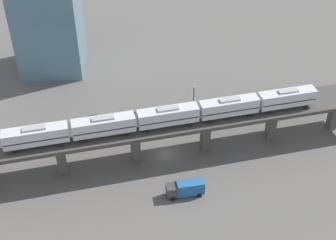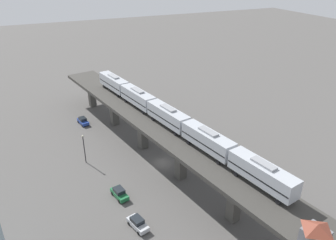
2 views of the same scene
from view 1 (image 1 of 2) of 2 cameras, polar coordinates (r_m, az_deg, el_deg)
ground_plane at (r=99.25m, az=-0.21°, el=-4.24°), size 400.00×400.00×0.00m
elevated_viaduct at (r=94.49m, az=-0.10°, el=-0.82°), size 25.71×91.92×8.76m
subway_train at (r=91.06m, az=-0.00°, el=0.52°), size 14.59×61.80×4.45m
street_car_green at (r=108.06m, az=-4.44°, el=0.27°), size 2.67×4.68×1.89m
street_car_silver at (r=108.29m, az=-9.13°, el=-0.06°), size 2.90×4.72×1.89m
street_car_blue at (r=112.42m, az=13.16°, el=0.93°), size 2.65×4.67×1.89m
delivery_truck at (r=89.73m, az=2.19°, el=-8.29°), size 3.20×7.44×3.20m
street_lamp at (r=109.50m, az=3.15°, el=2.94°), size 0.44×0.44×6.94m
office_tower at (r=124.70m, az=-14.69°, el=13.56°), size 16.00×16.00×36.00m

